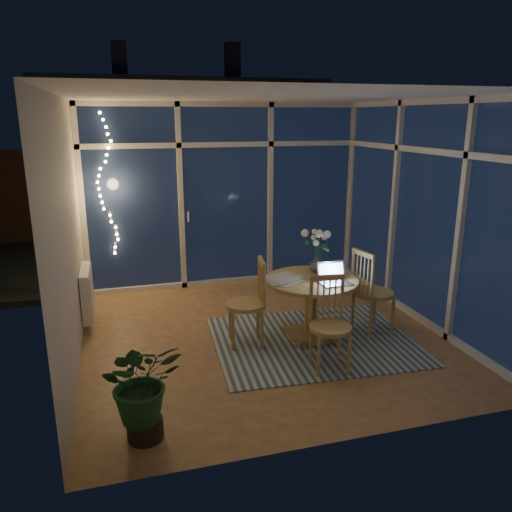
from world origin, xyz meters
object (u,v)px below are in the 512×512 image
(chair_front, at_px, (330,325))
(dining_table, at_px, (311,309))
(potted_plant, at_px, (143,394))
(chair_right, at_px, (374,291))
(laptop, at_px, (336,273))
(flower_vase, at_px, (318,264))
(chair_left, at_px, (245,302))

(chair_front, bearing_deg, dining_table, 90.45)
(dining_table, distance_m, potted_plant, 2.34)
(chair_front, bearing_deg, potted_plant, -153.36)
(chair_right, bearing_deg, dining_table, 74.23)
(laptop, height_order, potted_plant, laptop)
(dining_table, xyz_separation_m, chair_right, (0.74, -0.06, 0.16))
(dining_table, relative_size, flower_vase, 4.85)
(chair_left, distance_m, chair_right, 1.48)
(potted_plant, bearing_deg, dining_table, 35.36)
(laptop, xyz_separation_m, flower_vase, (-0.03, 0.43, -0.01))
(potted_plant, bearing_deg, flower_vase, 37.10)
(chair_right, bearing_deg, chair_front, 118.04)
(chair_right, bearing_deg, potted_plant, 105.12)
(dining_table, distance_m, chair_left, 0.75)
(laptop, distance_m, potted_plant, 2.41)
(dining_table, bearing_deg, potted_plant, -144.64)
(flower_vase, bearing_deg, potted_plant, -142.90)
(flower_vase, height_order, potted_plant, flower_vase)
(dining_table, height_order, chair_right, chair_right)
(laptop, relative_size, flower_vase, 1.52)
(chair_front, bearing_deg, laptop, 69.40)
(chair_front, distance_m, potted_plant, 1.92)
(chair_right, relative_size, flower_vase, 4.79)
(dining_table, relative_size, chair_left, 1.05)
(chair_left, distance_m, chair_front, 1.00)
(chair_right, bearing_deg, flower_vase, 54.54)
(chair_front, bearing_deg, flower_vase, 83.04)
(chair_front, relative_size, laptop, 2.94)
(laptop, bearing_deg, dining_table, 126.95)
(chair_right, relative_size, chair_front, 1.08)
(potted_plant, bearing_deg, chair_right, 26.02)
(dining_table, distance_m, laptop, 0.55)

